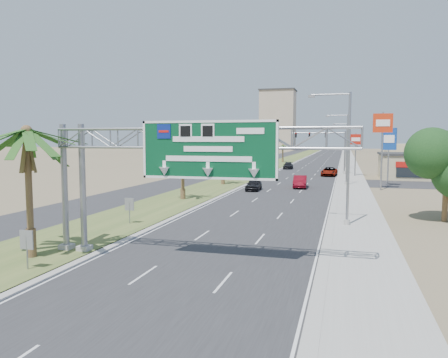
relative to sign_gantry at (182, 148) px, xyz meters
name	(u,v)px	position (x,y,z in m)	size (l,w,h in m)	color
ground	(103,347)	(1.06, -9.93, -6.06)	(600.00, 600.00, 0.00)	#8C7A59
road	(317,163)	(1.06, 100.07, -6.05)	(12.00, 300.00, 0.02)	#28282B
sidewalk_right	(350,163)	(9.56, 100.07, -6.01)	(4.00, 300.00, 0.10)	#9E9B93
median_grass	(281,162)	(-8.94, 100.07, -6.00)	(7.00, 300.00, 0.12)	#455B28
opposing_road	(256,162)	(-15.94, 100.07, -6.05)	(8.00, 300.00, 0.02)	#28282B
sign_gantry	(182,148)	(0.00, 0.00, 0.00)	(16.75, 1.24, 7.50)	gray
palm_near	(27,132)	(-8.14, -1.93, 0.87)	(5.70, 5.70, 8.35)	brown
palm_row_b	(183,155)	(-8.44, 22.07, -1.16)	(3.99, 3.99, 5.95)	brown
palm_row_c	(223,145)	(-8.44, 38.07, -0.39)	(3.99, 3.99, 6.75)	brown
palm_row_d	(250,151)	(-8.44, 56.07, -1.64)	(3.99, 3.99, 5.45)	brown
palm_row_e	(268,146)	(-8.44, 75.07, -0.97)	(3.99, 3.99, 6.15)	brown
palm_row_f	(283,146)	(-8.44, 100.07, -1.35)	(3.99, 3.99, 5.75)	brown
streetlight_near	(346,164)	(8.36, 12.07, -1.36)	(3.27, 0.44, 10.00)	gray
streetlight_mid	(345,152)	(8.36, 42.07, -1.36)	(3.27, 0.44, 10.00)	gray
streetlight_far	(345,147)	(8.36, 78.07, -1.36)	(3.27, 0.44, 10.00)	gray
signal_mast	(334,148)	(6.23, 62.05, -1.21)	(10.28, 0.71, 8.00)	gray
store_building	(439,167)	(23.06, 56.07, -4.06)	(18.00, 10.00, 4.00)	tan
oak_near	(447,165)	(16.06, 16.07, -1.53)	(4.50, 4.50, 6.80)	brown
median_signback_a	(27,243)	(-6.74, -3.93, -4.61)	(0.75, 0.08, 2.08)	gray
median_signback_b	(129,206)	(-7.44, 8.07, -4.61)	(0.75, 0.08, 2.08)	gray
tower_distant	(278,121)	(-30.94, 240.07, 11.44)	(20.00, 16.00, 35.00)	tan
building_distant_left	(213,148)	(-43.94, 150.07, -3.06)	(24.00, 14.00, 6.00)	tan
building_distant_right	(419,152)	(31.06, 130.07, -3.56)	(20.00, 12.00, 5.00)	tan
car_left_lane	(254,185)	(-2.83, 32.58, -5.34)	(1.70, 4.22, 1.44)	black
car_mid_lane	(300,182)	(2.56, 37.30, -5.24)	(1.73, 4.95, 1.63)	maroon
car_right_lane	(329,172)	(5.69, 57.52, -5.29)	(2.56, 5.55, 1.54)	gray
car_far	(288,166)	(-3.64, 74.00, -5.34)	(2.01, 4.95, 1.44)	black
pole_sign_red_near	(383,128)	(12.83, 37.36, 1.86)	(2.41, 0.47, 9.98)	gray
pole_sign_blue	(389,142)	(14.06, 42.16, 0.14)	(2.00, 0.88, 8.26)	gray
pole_sign_red_far	(356,142)	(10.06, 58.41, -0.10)	(2.19, 0.95, 7.59)	gray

